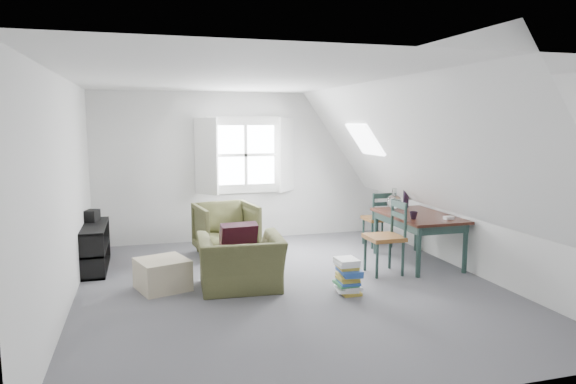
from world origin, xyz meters
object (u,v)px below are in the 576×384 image
object	(u,v)px
armchair_far	(226,255)
ottoman	(163,274)
dining_chair_near	(387,236)
media_shelf	(92,250)
armchair_near	(241,289)
dining_chair_far	(379,218)
dining_table	(418,221)
magazine_stack	(348,276)

from	to	relation	value
armchair_far	ottoman	world-z (taller)	armchair_far
armchair_far	dining_chair_near	size ratio (longest dim) A/B	0.90
media_shelf	dining_chair_near	bearing A→B (deg)	-16.69
media_shelf	armchair_near	bearing A→B (deg)	-35.46
armchair_far	ottoman	size ratio (longest dim) A/B	1.57
armchair_far	dining_chair_far	size ratio (longest dim) A/B	0.98
dining_chair_near	dining_table	bearing A→B (deg)	99.42
dining_chair_far	dining_chair_near	size ratio (longest dim) A/B	0.92
magazine_stack	armchair_far	bearing A→B (deg)	117.04
armchair_far	dining_chair_near	xyz separation A→B (m)	(1.90, -1.53, 0.50)
dining_table	dining_chair_far	bearing A→B (deg)	95.61
dining_chair_near	media_shelf	size ratio (longest dim) A/B	0.81
ottoman	dining_table	xyz separation A→B (m)	(3.56, 0.21, 0.43)
armchair_near	magazine_stack	xyz separation A→B (m)	(1.18, -0.51, 0.21)
armchair_near	dining_table	size ratio (longest dim) A/B	0.71
magazine_stack	dining_chair_far	bearing A→B (deg)	55.88
armchair_far	magazine_stack	distance (m)	2.42
armchair_near	media_shelf	size ratio (longest dim) A/B	0.83
dining_table	media_shelf	distance (m)	4.56
armchair_near	media_shelf	distance (m)	2.28
ottoman	armchair_far	bearing A→B (deg)	54.42
ottoman	dining_chair_far	bearing A→B (deg)	19.98
armchair_near	media_shelf	world-z (taller)	media_shelf
ottoman	dining_chair_near	bearing A→B (deg)	-2.67
dining_chair_far	armchair_near	bearing A→B (deg)	45.95
armchair_near	dining_chair_near	xyz separation A→B (m)	(1.99, 0.11, 0.50)
armchair_far	dining_chair_far	world-z (taller)	dining_chair_far
dining_table	armchair_near	bearing A→B (deg)	-170.35
armchair_far	media_shelf	size ratio (longest dim) A/B	0.73
armchair_near	dining_chair_far	size ratio (longest dim) A/B	1.12
armchair_near	ottoman	world-z (taller)	ottoman
ottoman	dining_chair_near	distance (m)	2.92
armchair_near	armchair_far	size ratio (longest dim) A/B	1.14
armchair_far	dining_table	bearing A→B (deg)	-33.23
media_shelf	magazine_stack	world-z (taller)	media_shelf
dining_chair_far	dining_chair_near	bearing A→B (deg)	83.63
ottoman	dining_chair_far	world-z (taller)	dining_chair_far
armchair_far	dining_table	xyz separation A→B (m)	(2.57, -1.19, 0.61)
ottoman	media_shelf	bearing A→B (deg)	128.54
dining_chair_far	media_shelf	world-z (taller)	dining_chair_far
ottoman	magazine_stack	distance (m)	2.23
media_shelf	magazine_stack	bearing A→B (deg)	-30.48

